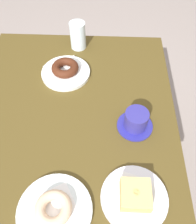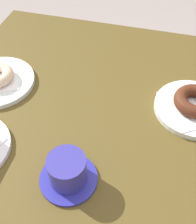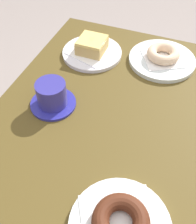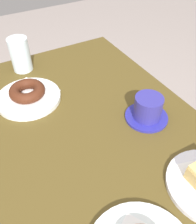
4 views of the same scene
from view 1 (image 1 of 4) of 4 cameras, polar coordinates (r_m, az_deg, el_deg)
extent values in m
plane|color=gray|center=(1.58, -4.26, -16.70)|extent=(6.00, 6.00, 0.00)
cube|color=#51401A|center=(0.93, -6.92, -1.37)|extent=(1.01, 0.82, 0.04)
cylinder|color=brown|center=(1.57, -16.46, 4.72)|extent=(0.05, 0.05, 0.70)
cylinder|color=brown|center=(1.51, 9.84, 4.00)|extent=(0.05, 0.05, 0.70)
cylinder|color=white|center=(1.06, -7.80, 9.41)|extent=(0.21, 0.21, 0.02)
cube|color=white|center=(1.05, -7.85, 9.78)|extent=(0.21, 0.21, 0.00)
torus|color=#4A2212|center=(1.04, -7.97, 10.55)|extent=(0.12, 0.12, 0.04)
cylinder|color=white|center=(0.76, -10.70, -22.43)|extent=(0.22, 0.22, 0.01)
cube|color=white|center=(0.75, -10.81, -22.27)|extent=(0.17, 0.17, 0.00)
torus|color=beige|center=(0.74, -11.03, -21.93)|extent=(0.11, 0.11, 0.03)
cylinder|color=white|center=(0.77, 8.74, -19.86)|extent=(0.21, 0.21, 0.01)
cube|color=white|center=(0.76, 8.82, -19.69)|extent=(0.17, 0.17, 0.00)
cube|color=tan|center=(0.74, 9.02, -19.24)|extent=(0.09, 0.09, 0.04)
cube|color=#F0CE6F|center=(0.72, 9.27, -18.68)|extent=(0.09, 0.09, 0.01)
cylinder|color=tan|center=(0.72, 9.30, -18.61)|extent=(0.02, 0.02, 0.00)
cylinder|color=silver|center=(1.16, -4.83, 17.97)|extent=(0.07, 0.07, 0.13)
cylinder|color=#2A2994|center=(0.89, 8.87, -3.31)|extent=(0.13, 0.13, 0.01)
cylinder|color=#322F8C|center=(0.85, 9.20, -1.84)|extent=(0.08, 0.08, 0.07)
cylinder|color=black|center=(0.83, 9.48, -0.59)|extent=(0.07, 0.07, 0.00)
camera|label=2|loc=(0.76, 41.06, 31.77)|focal=45.09mm
camera|label=3|loc=(0.98, -13.25, 43.67)|focal=44.21mm
camera|label=4|loc=(0.36, -52.47, -7.80)|focal=39.62mm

